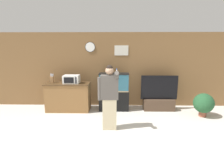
{
  "coord_description": "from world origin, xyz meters",
  "views": [
    {
      "loc": [
        0.04,
        -3.0,
        2.04
      ],
      "look_at": [
        -0.06,
        1.9,
        1.05
      ],
      "focal_mm": 28.0,
      "sensor_mm": 36.0,
      "label": 1
    }
  ],
  "objects_px": {
    "counter_island": "(68,97)",
    "knife_block": "(52,79)",
    "aquarium_on_stand": "(114,92)",
    "potted_plant": "(204,103)",
    "microwave": "(72,79)",
    "person_standing": "(109,97)",
    "tv_on_stand": "(159,100)"
  },
  "relations": [
    {
      "from": "counter_island",
      "to": "knife_block",
      "type": "height_order",
      "value": "knife_block"
    },
    {
      "from": "aquarium_on_stand",
      "to": "potted_plant",
      "type": "height_order",
      "value": "aquarium_on_stand"
    },
    {
      "from": "counter_island",
      "to": "potted_plant",
      "type": "distance_m",
      "value": 4.27
    },
    {
      "from": "microwave",
      "to": "person_standing",
      "type": "distance_m",
      "value": 1.88
    },
    {
      "from": "knife_block",
      "to": "counter_island",
      "type": "bearing_deg",
      "value": -5.64
    },
    {
      "from": "counter_island",
      "to": "potted_plant",
      "type": "relative_size",
      "value": 2.0
    },
    {
      "from": "microwave",
      "to": "potted_plant",
      "type": "distance_m",
      "value": 4.19
    },
    {
      "from": "microwave",
      "to": "potted_plant",
      "type": "height_order",
      "value": "microwave"
    },
    {
      "from": "counter_island",
      "to": "person_standing",
      "type": "height_order",
      "value": "person_standing"
    },
    {
      "from": "aquarium_on_stand",
      "to": "tv_on_stand",
      "type": "xyz_separation_m",
      "value": [
        1.52,
        0.02,
        -0.29
      ]
    },
    {
      "from": "counter_island",
      "to": "microwave",
      "type": "distance_m",
      "value": 0.61
    },
    {
      "from": "counter_island",
      "to": "tv_on_stand",
      "type": "bearing_deg",
      "value": 2.05
    },
    {
      "from": "person_standing",
      "to": "counter_island",
      "type": "bearing_deg",
      "value": 135.7
    },
    {
      "from": "person_standing",
      "to": "potted_plant",
      "type": "relative_size",
      "value": 2.29
    },
    {
      "from": "aquarium_on_stand",
      "to": "potted_plant",
      "type": "bearing_deg",
      "value": -11.53
    },
    {
      "from": "knife_block",
      "to": "tv_on_stand",
      "type": "bearing_deg",
      "value": 0.89
    },
    {
      "from": "aquarium_on_stand",
      "to": "counter_island",
      "type": "bearing_deg",
      "value": -176.77
    },
    {
      "from": "knife_block",
      "to": "tv_on_stand",
      "type": "height_order",
      "value": "knife_block"
    },
    {
      "from": "knife_block",
      "to": "person_standing",
      "type": "bearing_deg",
      "value": -36.33
    },
    {
      "from": "microwave",
      "to": "potted_plant",
      "type": "xyz_separation_m",
      "value": [
        4.11,
        -0.45,
        -0.66
      ]
    },
    {
      "from": "person_standing",
      "to": "potted_plant",
      "type": "xyz_separation_m",
      "value": [
        2.83,
        0.91,
        -0.45
      ]
    },
    {
      "from": "counter_island",
      "to": "person_standing",
      "type": "relative_size",
      "value": 0.87
    },
    {
      "from": "microwave",
      "to": "aquarium_on_stand",
      "type": "height_order",
      "value": "aquarium_on_stand"
    },
    {
      "from": "counter_island",
      "to": "microwave",
      "type": "xyz_separation_m",
      "value": [
        0.14,
        -0.02,
        0.6
      ]
    },
    {
      "from": "tv_on_stand",
      "to": "person_standing",
      "type": "xyz_separation_m",
      "value": [
        -1.62,
        -1.49,
        0.52
      ]
    },
    {
      "from": "microwave",
      "to": "knife_block",
      "type": "relative_size",
      "value": 1.64
    },
    {
      "from": "aquarium_on_stand",
      "to": "tv_on_stand",
      "type": "distance_m",
      "value": 1.54
    },
    {
      "from": "counter_island",
      "to": "potted_plant",
      "type": "height_order",
      "value": "counter_island"
    },
    {
      "from": "knife_block",
      "to": "potted_plant",
      "type": "bearing_deg",
      "value": -6.25
    },
    {
      "from": "counter_island",
      "to": "potted_plant",
      "type": "bearing_deg",
      "value": -6.32
    },
    {
      "from": "knife_block",
      "to": "person_standing",
      "type": "distance_m",
      "value": 2.42
    },
    {
      "from": "potted_plant",
      "to": "knife_block",
      "type": "bearing_deg",
      "value": 173.75
    }
  ]
}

